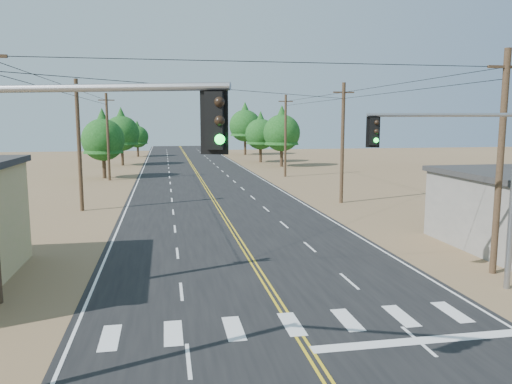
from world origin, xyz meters
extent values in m
cube|color=black|center=(0.00, 30.00, 0.01)|extent=(15.00, 200.00, 0.02)
cylinder|color=#4C3826|center=(-10.50, 32.00, 5.00)|extent=(0.30, 0.30, 10.00)
cube|color=#4C3826|center=(-10.50, 32.00, 9.20)|extent=(1.80, 0.12, 0.12)
cylinder|color=#4C3826|center=(-10.50, 52.00, 5.00)|extent=(0.30, 0.30, 10.00)
cube|color=#4C3826|center=(-10.50, 52.00, 9.20)|extent=(1.80, 0.12, 0.12)
cylinder|color=#4C3826|center=(10.50, 12.00, 5.00)|extent=(0.30, 0.30, 10.00)
cube|color=#4C3826|center=(10.50, 12.00, 9.20)|extent=(1.80, 0.12, 0.12)
cylinder|color=#4C3826|center=(10.50, 32.00, 5.00)|extent=(0.30, 0.30, 10.00)
cube|color=#4C3826|center=(10.50, 32.00, 9.20)|extent=(1.80, 0.12, 0.12)
cylinder|color=#4C3826|center=(10.50, 52.00, 5.00)|extent=(0.30, 0.30, 10.00)
cube|color=#4C3826|center=(10.50, 52.00, 9.20)|extent=(1.80, 0.12, 0.12)
cylinder|color=gray|center=(-5.76, 3.64, 7.60)|extent=(6.02, 2.40, 0.17)
cube|color=black|center=(-3.08, 2.64, 6.91)|extent=(0.46, 0.43, 1.18)
sphere|color=black|center=(-3.01, 2.46, 7.28)|extent=(0.21, 0.21, 0.21)
sphere|color=black|center=(-3.01, 2.46, 6.91)|extent=(0.21, 0.21, 0.21)
sphere|color=#0CE533|center=(-3.01, 2.46, 6.53)|extent=(0.21, 0.21, 0.21)
cylinder|color=gray|center=(6.80, 10.67, 7.13)|extent=(5.87, 1.50, 0.16)
cube|color=black|center=(4.18, 11.28, 6.48)|extent=(0.41, 0.37, 1.11)
sphere|color=black|center=(4.22, 11.10, 6.83)|extent=(0.20, 0.20, 0.20)
sphere|color=black|center=(4.22, 11.10, 6.48)|extent=(0.20, 0.20, 0.20)
sphere|color=#0CE533|center=(4.22, 11.10, 6.13)|extent=(0.20, 0.20, 0.20)
cylinder|color=#3F2D1E|center=(-11.33, 54.40, 1.51)|extent=(0.44, 0.44, 3.03)
cone|color=#134413|center=(-11.33, 54.40, 5.71)|extent=(4.71, 4.71, 5.38)
sphere|color=#134413|center=(-11.33, 54.40, 4.62)|extent=(5.04, 5.04, 5.04)
cylinder|color=#3F2D1E|center=(-10.56, 71.81, 1.61)|extent=(0.42, 0.42, 3.23)
cone|color=#134413|center=(-10.56, 71.81, 6.10)|extent=(5.02, 5.02, 5.74)
sphere|color=#134413|center=(-10.56, 71.81, 4.93)|extent=(5.38, 5.38, 5.38)
cylinder|color=#3F2D1E|center=(-9.15, 90.60, 1.24)|extent=(0.41, 0.41, 2.49)
cone|color=#134413|center=(-9.15, 90.60, 4.70)|extent=(3.87, 3.87, 4.43)
sphere|color=#134413|center=(-9.15, 90.60, 3.80)|extent=(4.15, 4.15, 4.15)
cylinder|color=#3F2D1E|center=(13.21, 65.43, 1.65)|extent=(0.48, 0.48, 3.31)
cone|color=#134413|center=(13.21, 65.43, 6.25)|extent=(5.14, 5.14, 5.88)
sphere|color=#134413|center=(13.21, 65.43, 5.05)|extent=(5.51, 5.51, 5.51)
cylinder|color=#3F2D1E|center=(11.59, 73.78, 1.52)|extent=(0.48, 0.48, 3.05)
cone|color=#134413|center=(11.59, 73.78, 5.75)|extent=(4.74, 4.74, 5.42)
sphere|color=#134413|center=(11.59, 73.78, 4.65)|extent=(5.08, 5.08, 5.08)
cylinder|color=#3F2D1E|center=(11.96, 92.13, 1.91)|extent=(0.50, 0.50, 3.83)
cone|color=#134413|center=(11.96, 92.13, 7.23)|extent=(5.95, 5.95, 6.80)
sphere|color=#134413|center=(11.96, 92.13, 5.85)|extent=(6.38, 6.38, 6.38)
camera|label=1|loc=(-4.13, -7.72, 6.92)|focal=35.00mm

